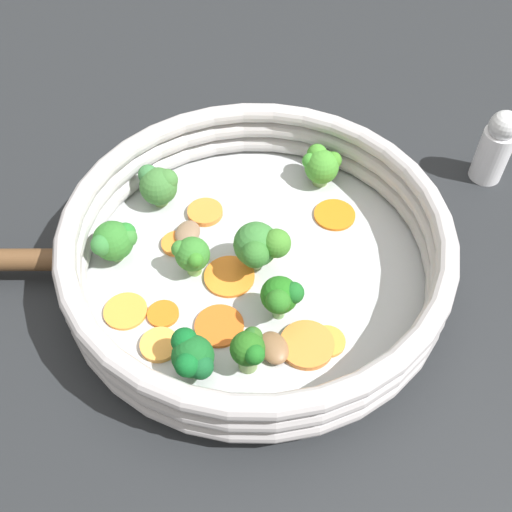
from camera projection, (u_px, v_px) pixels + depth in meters
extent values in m
plane|color=black|center=(256.00, 275.00, 0.58)|extent=(4.00, 4.00, 0.00)
cylinder|color=#B2B5B7|center=(256.00, 271.00, 0.57)|extent=(0.33, 0.33, 0.01)
torus|color=#B4B0B1|center=(256.00, 259.00, 0.56)|extent=(0.35, 0.35, 0.02)
torus|color=#B4B0B1|center=(256.00, 246.00, 0.54)|extent=(0.35, 0.35, 0.02)
torus|color=#B4B0B1|center=(256.00, 231.00, 0.53)|extent=(0.35, 0.35, 0.02)
sphere|color=#B4B2BA|center=(95.00, 236.00, 0.58)|extent=(0.01, 0.01, 0.01)
sphere|color=#B2B4B5|center=(83.00, 293.00, 0.54)|extent=(0.01, 0.01, 0.01)
cylinder|color=orange|center=(262.00, 248.00, 0.58)|extent=(0.04, 0.04, 0.00)
cylinder|color=orange|center=(126.00, 311.00, 0.53)|extent=(0.04, 0.04, 0.00)
cylinder|color=#DB5D1B|center=(219.00, 326.00, 0.52)|extent=(0.06, 0.06, 0.00)
cylinder|color=orange|center=(163.00, 314.00, 0.53)|extent=(0.03, 0.03, 0.00)
cylinder|color=orange|center=(205.00, 212.00, 0.60)|extent=(0.05, 0.05, 0.01)
cylinder|color=#EF9D42|center=(159.00, 345.00, 0.51)|extent=(0.05, 0.05, 0.01)
cylinder|color=orange|center=(229.00, 276.00, 0.55)|extent=(0.06, 0.06, 0.00)
cylinder|color=orange|center=(307.00, 345.00, 0.51)|extent=(0.07, 0.07, 0.01)
cylinder|color=orange|center=(177.00, 244.00, 0.58)|extent=(0.03, 0.03, 0.00)
cylinder|color=orange|center=(335.00, 215.00, 0.60)|extent=(0.05, 0.05, 0.00)
cylinder|color=orange|center=(328.00, 341.00, 0.51)|extent=(0.04, 0.04, 0.00)
cylinder|color=#70A152|center=(194.00, 366.00, 0.49)|extent=(0.01, 0.01, 0.01)
sphere|color=#155721|center=(193.00, 356.00, 0.48)|extent=(0.03, 0.03, 0.03)
sphere|color=#135227|center=(201.00, 366.00, 0.47)|extent=(0.02, 0.02, 0.02)
sphere|color=#0F5B23|center=(187.00, 365.00, 0.47)|extent=(0.02, 0.02, 0.02)
sphere|color=#0D5821|center=(185.00, 341.00, 0.48)|extent=(0.02, 0.02, 0.02)
cylinder|color=olive|center=(157.00, 201.00, 0.61)|extent=(0.01, 0.01, 0.01)
sphere|color=#376D30|center=(155.00, 189.00, 0.60)|extent=(0.04, 0.04, 0.04)
sphere|color=#3A7031|center=(167.00, 180.00, 0.59)|extent=(0.02, 0.02, 0.02)
sphere|color=#336E39|center=(146.00, 176.00, 0.60)|extent=(0.02, 0.02, 0.02)
cylinder|color=#73A25E|center=(279.00, 308.00, 0.52)|extent=(0.01, 0.01, 0.02)
sphere|color=#1E6619|center=(279.00, 295.00, 0.51)|extent=(0.03, 0.03, 0.03)
sphere|color=#15651D|center=(280.00, 301.00, 0.49)|extent=(0.02, 0.02, 0.02)
sphere|color=#276A1E|center=(278.00, 301.00, 0.49)|extent=(0.02, 0.02, 0.02)
sphere|color=#185F20|center=(293.00, 293.00, 0.50)|extent=(0.02, 0.02, 0.02)
cylinder|color=#779354|center=(248.00, 360.00, 0.49)|extent=(0.02, 0.02, 0.02)
sphere|color=#235E19|center=(248.00, 348.00, 0.48)|extent=(0.03, 0.03, 0.03)
sphere|color=#2D5D1E|center=(253.00, 337.00, 0.48)|extent=(0.02, 0.02, 0.02)
sphere|color=#19611B|center=(254.00, 354.00, 0.47)|extent=(0.02, 0.02, 0.02)
sphere|color=#255920|center=(252.00, 336.00, 0.48)|extent=(0.01, 0.01, 0.01)
cylinder|color=#8BA96A|center=(260.00, 261.00, 0.55)|extent=(0.01, 0.01, 0.02)
sphere|color=#347331|center=(260.00, 247.00, 0.54)|extent=(0.04, 0.04, 0.04)
sphere|color=#2F6B29|center=(255.00, 254.00, 0.52)|extent=(0.03, 0.03, 0.03)
sphere|color=#3D7D28|center=(276.00, 243.00, 0.53)|extent=(0.03, 0.03, 0.03)
sphere|color=#326B31|center=(276.00, 242.00, 0.54)|extent=(0.02, 0.02, 0.02)
cylinder|color=#739A5B|center=(116.00, 253.00, 0.57)|extent=(0.01, 0.01, 0.01)
sphere|color=#2E7029|center=(113.00, 241.00, 0.55)|extent=(0.04, 0.04, 0.04)
sphere|color=#257529|center=(126.00, 233.00, 0.55)|extent=(0.02, 0.02, 0.02)
sphere|color=#33762E|center=(127.00, 237.00, 0.55)|extent=(0.02, 0.02, 0.02)
sphere|color=#2F7232|center=(102.00, 245.00, 0.54)|extent=(0.02, 0.02, 0.02)
cylinder|color=#85A65D|center=(320.00, 178.00, 0.63)|extent=(0.02, 0.02, 0.01)
sphere|color=#3F862B|center=(322.00, 167.00, 0.62)|extent=(0.04, 0.04, 0.04)
sphere|color=#3B8F2D|center=(310.00, 161.00, 0.62)|extent=(0.02, 0.02, 0.02)
sphere|color=#3D8025|center=(333.00, 160.00, 0.62)|extent=(0.02, 0.02, 0.02)
sphere|color=#40872A|center=(317.00, 154.00, 0.62)|extent=(0.02, 0.02, 0.02)
cylinder|color=#74A54E|center=(194.00, 266.00, 0.55)|extent=(0.01, 0.01, 0.02)
sphere|color=#327529|center=(193.00, 254.00, 0.54)|extent=(0.03, 0.03, 0.03)
sphere|color=#317722|center=(195.00, 260.00, 0.53)|extent=(0.01, 0.01, 0.01)
sphere|color=#34782C|center=(180.00, 249.00, 0.54)|extent=(0.02, 0.02, 0.02)
ellipsoid|color=#7F634A|center=(187.00, 233.00, 0.58)|extent=(0.04, 0.04, 0.01)
ellipsoid|color=brown|center=(274.00, 348.00, 0.50)|extent=(0.04, 0.04, 0.01)
cylinder|color=white|center=(492.00, 155.00, 0.64)|extent=(0.03, 0.03, 0.06)
sphere|color=silver|center=(504.00, 126.00, 0.61)|extent=(0.03, 0.03, 0.03)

